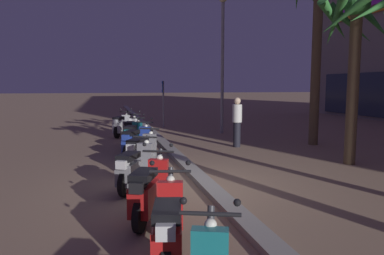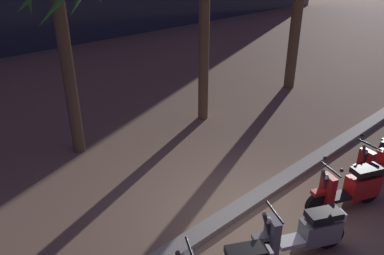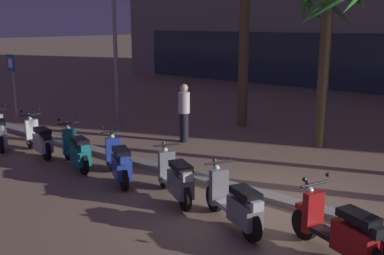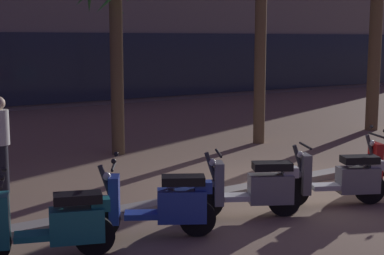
{
  "view_description": "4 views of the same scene",
  "coord_description": "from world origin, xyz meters",
  "px_view_note": "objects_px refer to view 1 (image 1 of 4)",
  "views": [
    {
      "loc": [
        7.44,
        -1.87,
        2.17
      ],
      "look_at": [
        -1.05,
        0.19,
        1.15
      ],
      "focal_mm": 33.82,
      "sensor_mm": 36.0,
      "label": 1
    },
    {
      "loc": [
        -4.85,
        -3.66,
        4.88
      ],
      "look_at": [
        0.57,
        2.17,
        1.01
      ],
      "focal_mm": 35.54,
      "sensor_mm": 36.0,
      "label": 2
    },
    {
      "loc": [
        3.95,
        -7.41,
        3.49
      ],
      "look_at": [
        -2.82,
        0.98,
        0.99
      ],
      "focal_mm": 42.2,
      "sensor_mm": 36.0,
      "label": 3
    },
    {
      "loc": [
        -7.42,
        -7.78,
        2.75
      ],
      "look_at": [
        -2.3,
        -0.23,
        1.37
      ],
      "focal_mm": 54.9,
      "sensor_mm": 36.0,
      "label": 4
    }
  ],
  "objects_px": {
    "scooter_white_far_back": "(131,130)",
    "scooter_silver_lead_nearest": "(121,126)",
    "scooter_blue_gap_after_mid": "(136,143)",
    "scooter_red_mid_front": "(169,230)",
    "pedestrian_strolling_near_curb": "(237,121)",
    "scooter_red_mid_centre": "(149,192)",
    "scooter_grey_second_in_line": "(135,168)",
    "palm_tree_far_corner": "(356,33)",
    "street_lamp": "(223,49)",
    "palm_tree_mid_walkway": "(318,7)",
    "scooter_grey_tail_end": "(141,153)",
    "crossing_sign": "(163,98)",
    "scooter_teal_last_in_row": "(133,136)"
  },
  "relations": [
    {
      "from": "scooter_grey_tail_end",
      "to": "street_lamp",
      "type": "bearing_deg",
      "value": 146.51
    },
    {
      "from": "scooter_red_mid_front",
      "to": "crossing_sign",
      "type": "height_order",
      "value": "crossing_sign"
    },
    {
      "from": "scooter_silver_lead_nearest",
      "to": "scooter_grey_tail_end",
      "type": "bearing_deg",
      "value": 1.79
    },
    {
      "from": "crossing_sign",
      "to": "scooter_grey_second_in_line",
      "type": "bearing_deg",
      "value": -12.12
    },
    {
      "from": "crossing_sign",
      "to": "palm_tree_far_corner",
      "type": "xyz_separation_m",
      "value": [
        10.07,
        3.6,
        2.06
      ]
    },
    {
      "from": "scooter_teal_last_in_row",
      "to": "palm_tree_far_corner",
      "type": "relative_size",
      "value": 0.37
    },
    {
      "from": "scooter_red_mid_front",
      "to": "palm_tree_far_corner",
      "type": "bearing_deg",
      "value": 127.18
    },
    {
      "from": "scooter_red_mid_front",
      "to": "scooter_silver_lead_nearest",
      "type": "bearing_deg",
      "value": -179.88
    },
    {
      "from": "scooter_white_far_back",
      "to": "palm_tree_mid_walkway",
      "type": "height_order",
      "value": "palm_tree_mid_walkway"
    },
    {
      "from": "scooter_teal_last_in_row",
      "to": "scooter_red_mid_front",
      "type": "bearing_deg",
      "value": -1.52
    },
    {
      "from": "scooter_grey_tail_end",
      "to": "pedestrian_strolling_near_curb",
      "type": "bearing_deg",
      "value": 127.88
    },
    {
      "from": "palm_tree_far_corner",
      "to": "street_lamp",
      "type": "bearing_deg",
      "value": -169.06
    },
    {
      "from": "palm_tree_mid_walkway",
      "to": "palm_tree_far_corner",
      "type": "bearing_deg",
      "value": -15.21
    },
    {
      "from": "scooter_white_far_back",
      "to": "scooter_grey_second_in_line",
      "type": "distance_m",
      "value": 6.57
    },
    {
      "from": "scooter_silver_lead_nearest",
      "to": "scooter_red_mid_front",
      "type": "distance_m",
      "value": 11.46
    },
    {
      "from": "scooter_red_mid_front",
      "to": "crossing_sign",
      "type": "relative_size",
      "value": 0.75
    },
    {
      "from": "scooter_white_far_back",
      "to": "scooter_grey_second_in_line",
      "type": "xyz_separation_m",
      "value": [
        6.56,
        -0.4,
        0.0
      ]
    },
    {
      "from": "scooter_white_far_back",
      "to": "scooter_teal_last_in_row",
      "type": "distance_m",
      "value": 1.7
    },
    {
      "from": "scooter_grey_tail_end",
      "to": "palm_tree_mid_walkway",
      "type": "xyz_separation_m",
      "value": [
        -2.67,
        6.56,
        4.47
      ]
    },
    {
      "from": "scooter_grey_tail_end",
      "to": "crossing_sign",
      "type": "distance_m",
      "value": 9.79
    },
    {
      "from": "scooter_grey_tail_end",
      "to": "street_lamp",
      "type": "relative_size",
      "value": 0.26
    },
    {
      "from": "scooter_teal_last_in_row",
      "to": "scooter_grey_tail_end",
      "type": "relative_size",
      "value": 1.1
    },
    {
      "from": "scooter_blue_gap_after_mid",
      "to": "scooter_red_mid_front",
      "type": "relative_size",
      "value": 0.91
    },
    {
      "from": "scooter_red_mid_centre",
      "to": "scooter_grey_second_in_line",
      "type": "bearing_deg",
      "value": -177.46
    },
    {
      "from": "scooter_red_mid_front",
      "to": "street_lamp",
      "type": "distance_m",
      "value": 12.81
    },
    {
      "from": "scooter_white_far_back",
      "to": "scooter_silver_lead_nearest",
      "type": "bearing_deg",
      "value": -168.73
    },
    {
      "from": "scooter_red_mid_centre",
      "to": "scooter_silver_lead_nearest",
      "type": "bearing_deg",
      "value": 179.89
    },
    {
      "from": "crossing_sign",
      "to": "street_lamp",
      "type": "distance_m",
      "value": 4.37
    },
    {
      "from": "scooter_red_mid_front",
      "to": "street_lamp",
      "type": "height_order",
      "value": "street_lamp"
    },
    {
      "from": "scooter_silver_lead_nearest",
      "to": "pedestrian_strolling_near_curb",
      "type": "xyz_separation_m",
      "value": [
        3.61,
        3.85,
        0.46
      ]
    },
    {
      "from": "scooter_grey_second_in_line",
      "to": "pedestrian_strolling_near_curb",
      "type": "bearing_deg",
      "value": 138.48
    },
    {
      "from": "palm_tree_mid_walkway",
      "to": "scooter_red_mid_centre",
      "type": "bearing_deg",
      "value": -47.99
    },
    {
      "from": "scooter_white_far_back",
      "to": "scooter_red_mid_front",
      "type": "bearing_deg",
      "value": -1.61
    },
    {
      "from": "scooter_white_far_back",
      "to": "scooter_red_mid_centre",
      "type": "height_order",
      "value": "same"
    },
    {
      "from": "scooter_grey_tail_end",
      "to": "palm_tree_mid_walkway",
      "type": "distance_m",
      "value": 8.38
    },
    {
      "from": "palm_tree_mid_walkway",
      "to": "scooter_grey_tail_end",
      "type": "bearing_deg",
      "value": -67.89
    },
    {
      "from": "pedestrian_strolling_near_curb",
      "to": "street_lamp",
      "type": "xyz_separation_m",
      "value": [
        -3.68,
        0.67,
        2.86
      ]
    },
    {
      "from": "scooter_silver_lead_nearest",
      "to": "scooter_white_far_back",
      "type": "xyz_separation_m",
      "value": [
        1.52,
        0.3,
        -0.02
      ]
    },
    {
      "from": "palm_tree_far_corner",
      "to": "palm_tree_mid_walkway",
      "type": "bearing_deg",
      "value": 164.79
    },
    {
      "from": "scooter_blue_gap_after_mid",
      "to": "scooter_red_mid_front",
      "type": "distance_m",
      "value": 6.7
    },
    {
      "from": "scooter_blue_gap_after_mid",
      "to": "crossing_sign",
      "type": "distance_m",
      "value": 8.16
    },
    {
      "from": "scooter_grey_second_in_line",
      "to": "street_lamp",
      "type": "height_order",
      "value": "street_lamp"
    },
    {
      "from": "scooter_grey_second_in_line",
      "to": "palm_tree_far_corner",
      "type": "height_order",
      "value": "palm_tree_far_corner"
    },
    {
      "from": "pedestrian_strolling_near_curb",
      "to": "scooter_teal_last_in_row",
      "type": "bearing_deg",
      "value": -96.28
    },
    {
      "from": "scooter_white_far_back",
      "to": "scooter_grey_tail_end",
      "type": "bearing_deg",
      "value": -1.17
    },
    {
      "from": "scooter_grey_second_in_line",
      "to": "scooter_red_mid_front",
      "type": "xyz_separation_m",
      "value": [
        3.39,
        0.12,
        0.02
      ]
    },
    {
      "from": "scooter_white_far_back",
      "to": "scooter_red_mid_centre",
      "type": "relative_size",
      "value": 1.06
    },
    {
      "from": "scooter_grey_second_in_line",
      "to": "pedestrian_strolling_near_curb",
      "type": "xyz_separation_m",
      "value": [
        -4.46,
        3.95,
        0.48
      ]
    },
    {
      "from": "scooter_white_far_back",
      "to": "crossing_sign",
      "type": "height_order",
      "value": "crossing_sign"
    },
    {
      "from": "crossing_sign",
      "to": "palm_tree_far_corner",
      "type": "distance_m",
      "value": 10.89
    }
  ]
}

